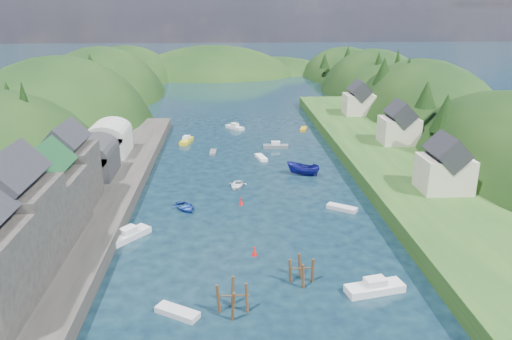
{
  "coord_description": "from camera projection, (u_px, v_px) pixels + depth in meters",
  "views": [
    {
      "loc": [
        -4.23,
        -44.6,
        28.24
      ],
      "look_at": [
        0.0,
        28.0,
        4.0
      ],
      "focal_mm": 35.0,
      "sensor_mm": 36.0,
      "label": 1
    }
  ],
  "objects": [
    {
      "name": "hillside_right",
      "position": [
        421.0,
        151.0,
        127.26
      ],
      "size": [
        36.0,
        245.56,
        48.0
      ],
      "color": "black",
      "rests_on": "ground"
    },
    {
      "name": "moored_boats",
      "position": [
        256.0,
        211.0,
        70.2
      ],
      "size": [
        34.37,
        93.18,
        2.27
      ],
      "color": "white",
      "rests_on": "ground"
    },
    {
      "name": "boat_sheds",
      "position": [
        101.0,
        145.0,
        85.24
      ],
      "size": [
        7.0,
        21.0,
        7.5
      ],
      "color": "#2D2D30",
      "rests_on": "quay_left"
    },
    {
      "name": "quayside_buildings",
      "position": [
        27.0,
        210.0,
        53.78
      ],
      "size": [
        8.0,
        35.84,
        12.9
      ],
      "color": "#2D2B28",
      "rests_on": "quay_left"
    },
    {
      "name": "hillside_left",
      "position": [
        62.0,
        159.0,
        122.49
      ],
      "size": [
        44.0,
        245.56,
        52.0
      ],
      "color": "black",
      "rests_on": "ground"
    },
    {
      "name": "channel_buoy_far",
      "position": [
        241.0,
        202.0,
        73.77
      ],
      "size": [
        0.7,
        0.7,
        1.1
      ],
      "color": "red",
      "rests_on": "ground"
    },
    {
      "name": "terrace_right",
      "position": [
        390.0,
        161.0,
        90.28
      ],
      "size": [
        16.0,
        120.0,
        2.4
      ],
      "primitive_type": "cube",
      "color": "#234719",
      "rests_on": "ground"
    },
    {
      "name": "piling_cluster_near",
      "position": [
        233.0,
        301.0,
        47.73
      ],
      "size": [
        3.24,
        3.02,
        3.64
      ],
      "color": "#382314",
      "rests_on": "ground"
    },
    {
      "name": "far_hills",
      "position": [
        240.0,
        97.0,
        219.68
      ],
      "size": [
        103.0,
        68.0,
        44.0
      ],
      "color": "black",
      "rests_on": "ground"
    },
    {
      "name": "piling_cluster_far",
      "position": [
        301.0,
        273.0,
        53.04
      ],
      "size": [
        2.84,
        2.68,
        3.3
      ],
      "color": "#382314",
      "rests_on": "ground"
    },
    {
      "name": "right_bank_cottages",
      "position": [
        394.0,
        125.0,
        96.87
      ],
      "size": [
        9.0,
        59.24,
        8.41
      ],
      "color": "beige",
      "rests_on": "terrace_right"
    },
    {
      "name": "ground",
      "position": [
        250.0,
        154.0,
        98.75
      ],
      "size": [
        600.0,
        600.0,
        0.0
      ],
      "primitive_type": "plane",
      "color": "black",
      "rests_on": "ground"
    },
    {
      "name": "quay_left",
      "position": [
        86.0,
        212.0,
        68.7
      ],
      "size": [
        12.0,
        110.0,
        2.0
      ],
      "primitive_type": "cube",
      "color": "#2D2B28",
      "rests_on": "ground"
    },
    {
      "name": "channel_buoy_near",
      "position": [
        254.0,
        252.0,
        58.85
      ],
      "size": [
        0.7,
        0.7,
        1.1
      ],
      "color": "red",
      "rests_on": "ground"
    },
    {
      "name": "terrace_left_grass",
      "position": [
        34.0,
        212.0,
        68.24
      ],
      "size": [
        12.0,
        110.0,
        2.5
      ],
      "primitive_type": "cube",
      "color": "#234719",
      "rests_on": "ground"
    },
    {
      "name": "hill_trees",
      "position": [
        250.0,
        87.0,
        108.66
      ],
      "size": [
        91.95,
        149.62,
        11.61
      ],
      "color": "black",
      "rests_on": "ground"
    }
  ]
}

